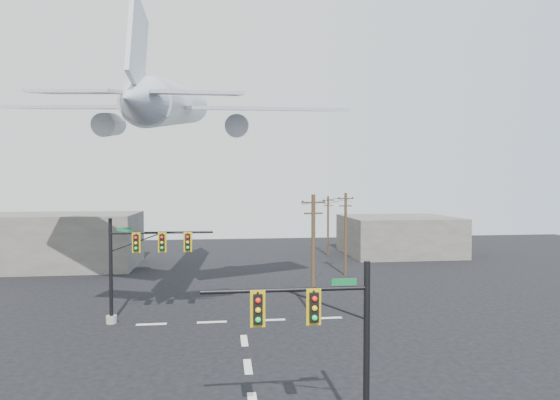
{
  "coord_description": "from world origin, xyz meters",
  "views": [
    {
      "loc": [
        -1.24,
        -19.63,
        9.37
      ],
      "look_at": [
        1.78,
        5.0,
        8.51
      ],
      "focal_mm": 30.0,
      "sensor_mm": 36.0,
      "label": 1
    }
  ],
  "objects": [
    {
      "name": "utility_pole_b",
      "position": [
        11.16,
        26.6,
        4.42
      ],
      "size": [
        1.71,
        0.3,
        8.45
      ],
      "rotation": [
        0.0,
        0.0,
        0.11
      ],
      "color": "#4A371F",
      "rests_on": "ground"
    },
    {
      "name": "building_right",
      "position": [
        22.0,
        40.0,
        2.5
      ],
      "size": [
        14.0,
        12.0,
        5.0
      ],
      "primitive_type": "cube",
      "color": "slate",
      "rests_on": "ground"
    },
    {
      "name": "signal_mast_near",
      "position": [
        2.58,
        -3.7,
        3.55
      ],
      "size": [
        6.19,
        0.73,
        6.63
      ],
      "color": "gray",
      "rests_on": "ground"
    },
    {
      "name": "signal_mast_far",
      "position": [
        -6.98,
        12.54,
        4.01
      ],
      "size": [
        7.15,
        0.78,
        7.07
      ],
      "color": "gray",
      "rests_on": "ground"
    },
    {
      "name": "lane_markings",
      "position": [
        0.0,
        5.33,
        0.01
      ],
      "size": [
        14.0,
        21.2,
        0.01
      ],
      "color": "silver",
      "rests_on": "ground"
    },
    {
      "name": "airliner",
      "position": [
        -4.97,
        17.67,
        15.46
      ],
      "size": [
        27.41,
        28.87,
        7.6
      ],
      "rotation": [
        0.0,
        -0.15,
        1.5
      ],
      "color": "#B4BAC0"
    },
    {
      "name": "building_left",
      "position": [
        -20.0,
        35.0,
        3.0
      ],
      "size": [
        18.0,
        10.0,
        6.0
      ],
      "primitive_type": "cube",
      "color": "slate",
      "rests_on": "ground"
    },
    {
      "name": "utility_pole_c",
      "position": [
        12.39,
        39.92,
        4.05
      ],
      "size": [
        1.58,
        0.34,
        7.75
      ],
      "rotation": [
        0.0,
        0.0,
        0.15
      ],
      "color": "#4A371F",
      "rests_on": "ground"
    },
    {
      "name": "utility_pole_a",
      "position": [
        5.11,
        12.75,
        4.51
      ],
      "size": [
        1.73,
        0.29,
        8.62
      ],
      "rotation": [
        0.0,
        0.0,
        0.03
      ],
      "color": "#4A371F",
      "rests_on": "ground"
    },
    {
      "name": "power_lines",
      "position": [
        9.84,
        26.05,
        7.72
      ],
      "size": [
        8.78,
        27.18,
        0.44
      ],
      "color": "black"
    }
  ]
}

